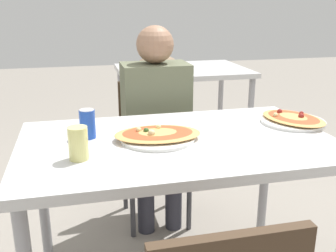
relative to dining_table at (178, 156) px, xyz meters
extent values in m
cube|color=silver|center=(0.00, 0.00, 0.06)|extent=(1.32, 0.80, 0.04)
cylinder|color=#99999E|center=(-0.61, 0.35, -0.33)|extent=(0.05, 0.05, 0.73)
cylinder|color=#99999E|center=(0.61, 0.35, -0.33)|extent=(0.05, 0.05, 0.73)
cube|color=#3F2D1E|center=(0.03, 0.66, -0.26)|extent=(0.40, 0.40, 0.04)
cube|color=#3F2D1E|center=(0.03, 0.85, -0.04)|extent=(0.38, 0.03, 0.41)
cylinder|color=#38383D|center=(0.20, 0.49, -0.49)|extent=(0.03, 0.03, 0.41)
cylinder|color=#38383D|center=(-0.14, 0.49, -0.49)|extent=(0.03, 0.03, 0.41)
cylinder|color=#38383D|center=(0.20, 0.83, -0.49)|extent=(0.03, 0.03, 0.41)
cylinder|color=#38383D|center=(-0.14, 0.83, -0.49)|extent=(0.03, 0.03, 0.41)
cylinder|color=#2D2D38|center=(0.12, 0.53, -0.47)|extent=(0.10, 0.10, 0.45)
cylinder|color=#2D2D38|center=(-0.05, 0.53, -0.47)|extent=(0.10, 0.10, 0.45)
cube|color=#60664C|center=(0.03, 0.63, 0.03)|extent=(0.38, 0.24, 0.54)
sphere|color=#997056|center=(0.03, 0.63, 0.41)|extent=(0.21, 0.21, 0.21)
cylinder|color=white|center=(-0.08, 0.02, 0.08)|extent=(0.32, 0.32, 0.01)
ellipsoid|color=tan|center=(-0.08, 0.02, 0.10)|extent=(0.38, 0.26, 0.02)
ellipsoid|color=#C14C28|center=(-0.08, 0.02, 0.11)|extent=(0.31, 0.22, 0.01)
sphere|color=beige|center=(-0.07, 0.07, 0.11)|extent=(0.02, 0.02, 0.02)
sphere|color=#335928|center=(-0.13, 0.04, 0.11)|extent=(0.02, 0.02, 0.02)
sphere|color=beige|center=(-0.16, 0.05, 0.11)|extent=(0.02, 0.02, 0.02)
sphere|color=beige|center=(-0.11, -0.01, 0.12)|extent=(0.03, 0.03, 0.03)
sphere|color=maroon|center=(-0.11, 0.00, 0.11)|extent=(0.02, 0.02, 0.02)
cylinder|color=#1E47B2|center=(-0.37, 0.11, 0.14)|extent=(0.07, 0.07, 0.12)
cylinder|color=silver|center=(-0.37, 0.11, 0.20)|extent=(0.06, 0.06, 0.00)
cylinder|color=#E0DB7F|center=(-0.41, -0.13, 0.14)|extent=(0.07, 0.07, 0.12)
cylinder|color=white|center=(0.60, 0.10, 0.08)|extent=(0.30, 0.30, 0.01)
ellipsoid|color=tan|center=(0.60, 0.10, 0.10)|extent=(0.32, 0.38, 0.02)
ellipsoid|color=#C14C28|center=(0.60, 0.10, 0.11)|extent=(0.26, 0.31, 0.01)
sphere|color=maroon|center=(0.65, 0.12, 0.11)|extent=(0.02, 0.02, 0.02)
sphere|color=beige|center=(0.52, 0.12, 0.11)|extent=(0.02, 0.02, 0.02)
sphere|color=maroon|center=(0.57, 0.18, 0.11)|extent=(0.02, 0.02, 0.02)
sphere|color=maroon|center=(0.62, 0.07, 0.11)|extent=(0.03, 0.03, 0.03)
cube|color=silver|center=(0.50, 1.76, 0.06)|extent=(1.10, 0.80, 0.04)
ellipsoid|color=#8C7259|center=(0.28, 1.76, 0.14)|extent=(0.32, 0.24, 0.12)
cylinder|color=#99999E|center=(0.00, 1.41, -0.33)|extent=(0.05, 0.05, 0.73)
cylinder|color=#99999E|center=(1.00, 1.41, -0.33)|extent=(0.05, 0.05, 0.73)
cylinder|color=#99999E|center=(0.00, 2.11, -0.33)|extent=(0.05, 0.05, 0.73)
cylinder|color=#99999E|center=(1.00, 2.11, -0.33)|extent=(0.05, 0.05, 0.73)
camera|label=1|loc=(-0.40, -1.52, 0.64)|focal=42.00mm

